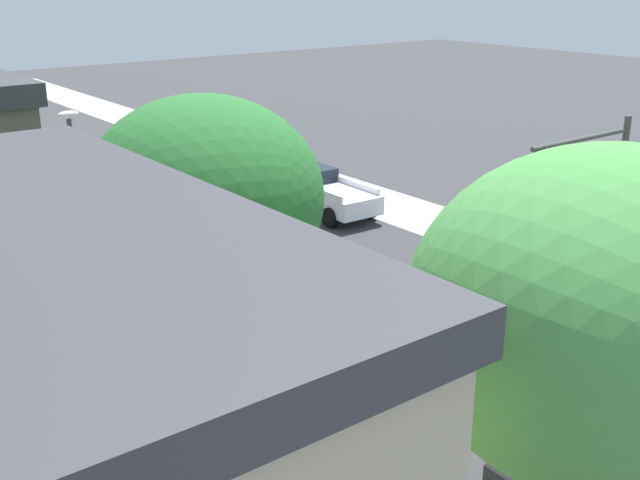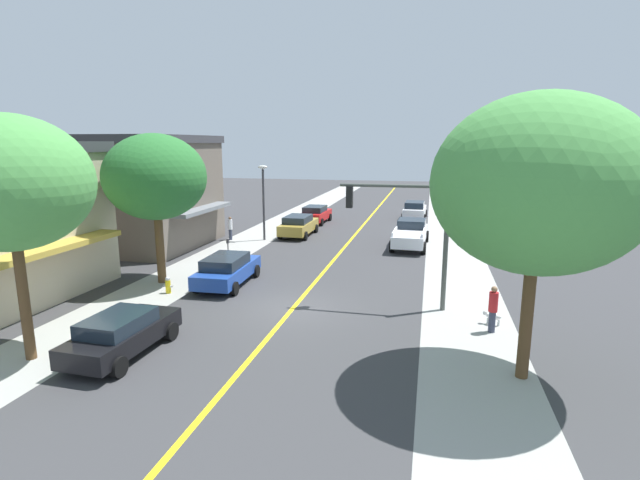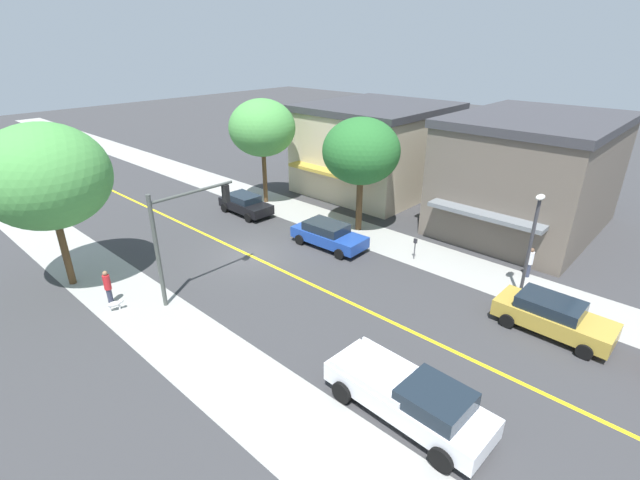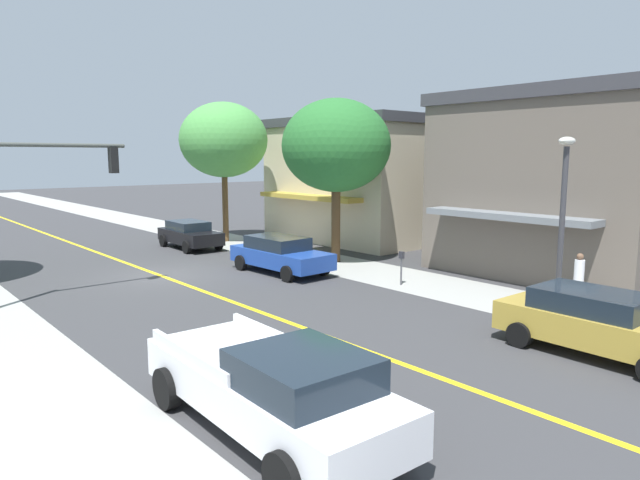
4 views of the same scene
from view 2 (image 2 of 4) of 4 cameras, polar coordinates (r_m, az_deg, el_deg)
ground_plane at (r=20.32m, az=-3.28°, el=-8.17°), size 140.00×140.00×0.00m
sidewalk_left at (r=23.23m, az=-20.35°, el=-6.34°), size 3.48×126.00×0.01m
sidewalk_right at (r=19.64m, az=17.20°, el=-9.39°), size 3.48×126.00×0.01m
road_centerline_stripe at (r=20.32m, az=-3.28°, el=-8.17°), size 0.20×126.00×0.00m
brick_apartment_block at (r=35.23m, az=-23.25°, el=5.45°), size 13.02×8.97×7.33m
street_tree_left_near at (r=17.18m, az=-33.17°, el=5.68°), size 4.85×4.85×7.73m
street_tree_right_corner at (r=14.47m, az=24.70°, el=6.03°), size 5.88×5.88×8.23m
street_tree_left_far at (r=24.34m, az=-19.09°, el=7.09°), size 4.85×4.85×7.31m
fire_hydrant at (r=23.24m, az=-17.71°, el=-5.15°), size 0.44×0.24×0.79m
parking_meter at (r=28.82m, az=-10.95°, el=-0.70°), size 0.12×0.18×1.27m
traffic_light_mast at (r=19.86m, az=10.81°, el=2.28°), size 4.49×0.32×5.54m
street_lamp at (r=33.97m, az=-6.79°, el=5.59°), size 0.70×0.36×5.31m
red_sedan_left_curb at (r=41.45m, az=-0.55°, el=3.13°), size 2.22×4.37×1.49m
blue_sedan_left_curb at (r=23.75m, az=-11.04°, el=-3.47°), size 2.22×4.77×1.49m
gold_sedan_left_curb at (r=35.64m, az=-2.59°, el=1.79°), size 2.16×4.73×1.55m
black_sedan_left_curb at (r=17.14m, az=-22.59°, el=-10.23°), size 2.08×4.33×1.42m
white_sedan_right_curb at (r=44.74m, az=11.25°, el=3.58°), size 2.22×4.54×1.57m
white_pickup_truck at (r=32.57m, az=10.77°, el=0.77°), size 2.41×5.82×1.70m
pedestrian_white_shirt at (r=34.73m, az=-10.67°, el=1.48°), size 0.31×0.31×1.68m
pedestrian_red_shirt at (r=18.68m, az=19.97°, el=-7.63°), size 0.33×0.33×1.76m
small_dog at (r=19.60m, az=19.89°, el=-8.54°), size 0.71×0.43×0.53m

